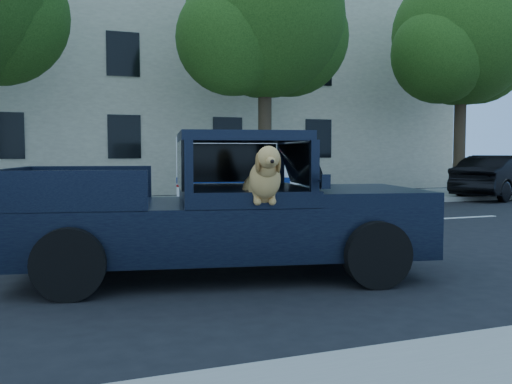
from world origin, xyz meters
TOP-DOWN VIEW (x-y plane):
  - ground at (0.00, 0.00)m, footprint 120.00×120.00m
  - far_sidewalk at (0.00, 9.20)m, footprint 60.00×4.00m
  - lane_stripes at (2.00, 3.40)m, footprint 21.60×0.14m
  - street_tree_mid at (5.03, 9.62)m, footprint 6.00×5.20m
  - street_tree_right at (13.03, 9.62)m, footprint 6.00×5.20m
  - building_main at (3.00, 16.50)m, footprint 26.00×6.00m
  - pickup_truck at (0.09, -0.72)m, footprint 5.58×3.21m
  - mail_truck at (3.33, 7.07)m, footprint 4.07×2.93m
  - parked_sedan at (13.13, 7.53)m, footprint 3.13×4.89m

SIDE VIEW (x-z plane):
  - ground at x=0.00m, z-range 0.00..0.00m
  - lane_stripes at x=2.00m, z-range 0.00..0.01m
  - far_sidewalk at x=0.00m, z-range 0.00..0.15m
  - pickup_truck at x=0.09m, z-range -0.31..1.58m
  - parked_sedan at x=13.13m, z-range 0.00..1.52m
  - mail_truck at x=3.33m, z-range -0.13..1.91m
  - building_main at x=3.00m, z-range 0.00..9.00m
  - street_tree_mid at x=5.03m, z-range 1.41..10.01m
  - street_tree_right at x=13.03m, z-range 1.41..10.01m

